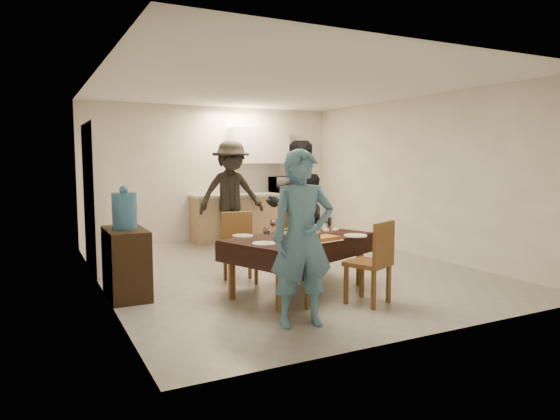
# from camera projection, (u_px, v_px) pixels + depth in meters

# --- Properties ---
(floor) EXTENTS (5.00, 6.00, 0.02)m
(floor) POSITION_uv_depth(u_px,v_px,m) (284.00, 269.00, 7.23)
(floor) COLOR #9D9D99
(floor) RESTS_ON ground
(ceiling) EXTENTS (5.00, 6.00, 0.02)m
(ceiling) POSITION_uv_depth(u_px,v_px,m) (284.00, 86.00, 6.95)
(ceiling) COLOR white
(ceiling) RESTS_ON wall_back
(wall_back) EXTENTS (5.00, 0.02, 2.60)m
(wall_back) POSITION_uv_depth(u_px,v_px,m) (213.00, 174.00, 9.75)
(wall_back) COLOR white
(wall_back) RESTS_ON floor
(wall_front) EXTENTS (5.00, 0.02, 2.60)m
(wall_front) POSITION_uv_depth(u_px,v_px,m) (438.00, 193.00, 4.43)
(wall_front) COLOR white
(wall_front) RESTS_ON floor
(wall_left) EXTENTS (0.02, 6.00, 2.60)m
(wall_left) POSITION_uv_depth(u_px,v_px,m) (98.00, 184.00, 5.97)
(wall_left) COLOR white
(wall_left) RESTS_ON floor
(wall_right) EXTENTS (0.02, 6.00, 2.60)m
(wall_right) POSITION_uv_depth(u_px,v_px,m) (418.00, 177.00, 8.22)
(wall_right) COLOR white
(wall_right) RESTS_ON floor
(stub_partition) EXTENTS (0.15, 1.40, 2.10)m
(stub_partition) POSITION_uv_depth(u_px,v_px,m) (94.00, 197.00, 7.09)
(stub_partition) COLOR silver
(stub_partition) RESTS_ON floor
(kitchen_base_cabinet) EXTENTS (2.20, 0.60, 0.86)m
(kitchen_base_cabinet) POSITION_uv_depth(u_px,v_px,m) (248.00, 218.00, 9.83)
(kitchen_base_cabinet) COLOR tan
(kitchen_base_cabinet) RESTS_ON floor
(kitchen_worktop) EXTENTS (2.24, 0.64, 0.05)m
(kitchen_worktop) POSITION_uv_depth(u_px,v_px,m) (248.00, 195.00, 9.78)
(kitchen_worktop) COLOR beige
(kitchen_worktop) RESTS_ON kitchen_base_cabinet
(upper_cabinet) EXTENTS (1.20, 0.34, 0.70)m
(upper_cabinet) POSITION_uv_depth(u_px,v_px,m) (259.00, 146.00, 9.94)
(upper_cabinet) COLOR silver
(upper_cabinet) RESTS_ON wall_back
(dining_table) EXTENTS (1.98, 1.57, 0.68)m
(dining_table) POSITION_uv_depth(u_px,v_px,m) (299.00, 239.00, 5.93)
(dining_table) COLOR black
(dining_table) RESTS_ON floor
(chair_near_left) EXTENTS (0.49, 0.49, 0.47)m
(chair_near_left) POSITION_uv_depth(u_px,v_px,m) (300.00, 266.00, 5.01)
(chair_near_left) COLOR brown
(chair_near_left) RESTS_ON floor
(chair_near_right) EXTENTS (0.55, 0.57, 0.50)m
(chair_near_right) POSITION_uv_depth(u_px,v_px,m) (373.00, 254.00, 5.40)
(chair_near_right) COLOR brown
(chair_near_right) RESTS_ON floor
(chair_far_left) EXTENTS (0.47, 0.47, 0.49)m
(chair_far_left) POSITION_uv_depth(u_px,v_px,m) (243.00, 241.00, 6.33)
(chair_far_left) COLOR brown
(chair_far_left) RESTS_ON floor
(chair_far_right) EXTENTS (0.59, 0.60, 0.54)m
(chair_far_right) POSITION_uv_depth(u_px,v_px,m) (305.00, 232.00, 6.72)
(chair_far_right) COLOR brown
(chair_far_right) RESTS_ON floor
(console) EXTENTS (0.43, 0.86, 0.80)m
(console) POSITION_uv_depth(u_px,v_px,m) (126.00, 263.00, 5.77)
(console) COLOR black
(console) RESTS_ON floor
(water_jug) EXTENTS (0.28, 0.28, 0.42)m
(water_jug) POSITION_uv_depth(u_px,v_px,m) (124.00, 211.00, 5.71)
(water_jug) COLOR teal
(water_jug) RESTS_ON console
(wine_bottle) EXTENTS (0.08, 0.08, 0.31)m
(wine_bottle) POSITION_uv_depth(u_px,v_px,m) (293.00, 223.00, 5.94)
(wine_bottle) COLOR black
(wine_bottle) RESTS_ON dining_table
(water_pitcher) EXTENTS (0.14, 0.14, 0.22)m
(water_pitcher) POSITION_uv_depth(u_px,v_px,m) (326.00, 226.00, 6.03)
(water_pitcher) COLOR white
(water_pitcher) RESTS_ON dining_table
(savoury_tart) EXTENTS (0.43, 0.36, 0.05)m
(savoury_tart) POSITION_uv_depth(u_px,v_px,m) (323.00, 238.00, 5.64)
(savoury_tart) COLOR #C07938
(savoury_tart) RESTS_ON dining_table
(salad_bowl) EXTENTS (0.20, 0.20, 0.08)m
(salad_bowl) POSITION_uv_depth(u_px,v_px,m) (313.00, 230.00, 6.22)
(salad_bowl) COLOR white
(salad_bowl) RESTS_ON dining_table
(mushroom_dish) EXTENTS (0.22, 0.22, 0.04)m
(mushroom_dish) POSITION_uv_depth(u_px,v_px,m) (285.00, 232.00, 6.15)
(mushroom_dish) COLOR white
(mushroom_dish) RESTS_ON dining_table
(wine_glass_a) EXTENTS (0.08, 0.08, 0.19)m
(wine_glass_a) POSITION_uv_depth(u_px,v_px,m) (266.00, 235.00, 5.45)
(wine_glass_a) COLOR white
(wine_glass_a) RESTS_ON dining_table
(wine_glass_b) EXTENTS (0.08, 0.08, 0.18)m
(wine_glass_b) POSITION_uv_depth(u_px,v_px,m) (327.00, 224.00, 6.39)
(wine_glass_b) COLOR white
(wine_glass_b) RESTS_ON dining_table
(wine_glass_c) EXTENTS (0.08, 0.08, 0.19)m
(wine_glass_c) POSITION_uv_depth(u_px,v_px,m) (273.00, 226.00, 6.10)
(wine_glass_c) COLOR white
(wine_glass_c) RESTS_ON dining_table
(plate_near_left) EXTENTS (0.26, 0.26, 0.02)m
(plate_near_left) POSITION_uv_depth(u_px,v_px,m) (264.00, 243.00, 5.39)
(plate_near_left) COLOR white
(plate_near_left) RESTS_ON dining_table
(plate_near_right) EXTENTS (0.28, 0.28, 0.02)m
(plate_near_right) POSITION_uv_depth(u_px,v_px,m) (355.00, 236.00, 5.93)
(plate_near_right) COLOR white
(plate_near_right) RESTS_ON dining_table
(plate_far_left) EXTENTS (0.25, 0.25, 0.01)m
(plate_far_left) POSITION_uv_depth(u_px,v_px,m) (243.00, 236.00, 5.93)
(plate_far_left) COLOR white
(plate_far_left) RESTS_ON dining_table
(plate_far_right) EXTENTS (0.27, 0.27, 0.02)m
(plate_far_right) POSITION_uv_depth(u_px,v_px,m) (328.00, 229.00, 6.47)
(plate_far_right) COLOR white
(plate_far_right) RESTS_ON dining_table
(microwave) EXTENTS (0.57, 0.39, 0.32)m
(microwave) POSITION_uv_depth(u_px,v_px,m) (285.00, 184.00, 10.13)
(microwave) COLOR silver
(microwave) RESTS_ON kitchen_worktop
(person_near) EXTENTS (0.69, 0.52, 1.69)m
(person_near) POSITION_uv_depth(u_px,v_px,m) (302.00, 238.00, 4.73)
(person_near) COLOR teal
(person_near) RESTS_ON floor
(person_far) EXTENTS (0.99, 0.83, 1.85)m
(person_far) POSITION_uv_depth(u_px,v_px,m) (297.00, 206.00, 7.08)
(person_far) COLOR black
(person_far) RESTS_ON floor
(person_kitchen) EXTENTS (1.24, 0.71, 1.92)m
(person_kitchen) POSITION_uv_depth(u_px,v_px,m) (231.00, 193.00, 9.14)
(person_kitchen) COLOR black
(person_kitchen) RESTS_ON floor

